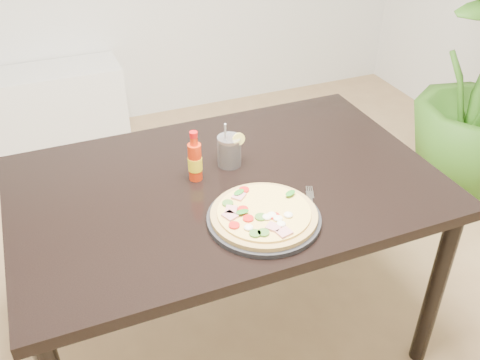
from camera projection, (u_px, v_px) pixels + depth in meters
name	position (u px, v px, depth m)	size (l,w,h in m)	color
dining_table	(227.00, 201.00, 1.82)	(1.40, 0.90, 0.75)	black
plate	(264.00, 219.00, 1.60)	(0.34, 0.34, 0.02)	black
pizza	(263.00, 214.00, 1.58)	(0.32, 0.32, 0.03)	tan
hot_sauce_bottle	(195.00, 161.00, 1.75)	(0.05, 0.05, 0.18)	red
cola_cup	(229.00, 152.00, 1.83)	(0.09, 0.08, 0.17)	black
fork	(311.00, 202.00, 1.67)	(0.09, 0.18, 0.00)	silver
plant_pot	(462.00, 164.00, 3.06)	(0.28, 0.28, 0.22)	brown
media_console	(8.00, 115.00, 3.25)	(1.40, 0.34, 0.50)	white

